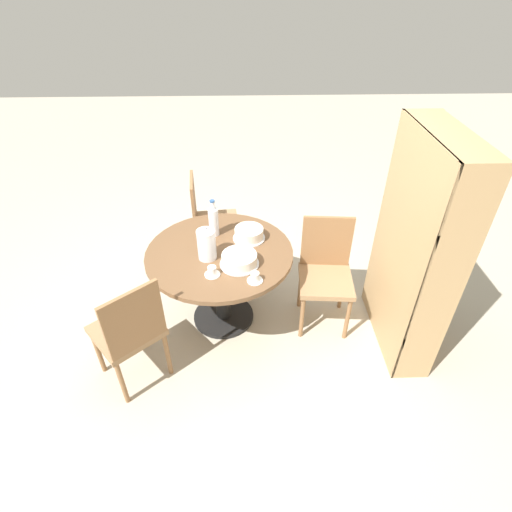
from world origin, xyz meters
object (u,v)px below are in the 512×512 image
object	(u,v)px
chair_a	(326,271)
bookshelf	(412,256)
cake_second	(249,234)
coffee_pot	(207,244)
cup_a	(255,278)
chair_b	(209,219)
cake_main	(239,260)
chair_c	(130,331)
cup_b	(212,272)
water_bottle	(214,221)

from	to	relation	value
chair_a	bookshelf	xyz separation A→B (m)	(0.23, 0.54, 0.32)
chair_a	cake_second	world-z (taller)	chair_a
coffee_pot	cup_a	world-z (taller)	coffee_pot
chair_b	cake_main	size ratio (longest dim) A/B	3.21
bookshelf	coffee_pot	size ratio (longest dim) A/B	6.17
chair_c	cake_second	xyz separation A→B (m)	(-0.76, 0.82, 0.26)
chair_c	cake_main	size ratio (longest dim) A/B	3.21
chair_b	cake_main	world-z (taller)	chair_b
cake_second	cup_a	size ratio (longest dim) A/B	2.30
chair_c	bookshelf	xyz separation A→B (m)	(-0.36, 1.98, 0.32)
chair_a	cup_b	xyz separation A→B (m)	(0.28, -0.88, 0.24)
chair_b	water_bottle	size ratio (longest dim) A/B	2.95
chair_b	chair_c	world-z (taller)	same
chair_a	cup_b	bearing A→B (deg)	-157.63
chair_c	water_bottle	distance (m)	1.05
chair_a	chair_b	size ratio (longest dim) A/B	1.00
chair_a	water_bottle	distance (m)	0.98
bookshelf	cake_main	world-z (taller)	bookshelf
chair_a	cake_main	bearing A→B (deg)	-161.79
water_bottle	cup_b	xyz separation A→B (m)	(0.52, 0.01, -0.10)
chair_c	coffee_pot	xyz separation A→B (m)	(-0.52, 0.51, 0.34)
coffee_pot	water_bottle	bearing A→B (deg)	173.63
cup_a	water_bottle	bearing A→B (deg)	-152.31
chair_c	cup_b	distance (m)	0.68
water_bottle	cake_second	size ratio (longest dim) A/B	1.22
chair_a	cup_b	world-z (taller)	chair_a
cup_a	coffee_pot	bearing A→B (deg)	-129.36
cake_second	bookshelf	bearing A→B (deg)	70.92
cake_main	cake_second	size ratio (longest dim) A/B	1.12
water_bottle	cup_b	distance (m)	0.53
water_bottle	cup_a	bearing A→B (deg)	27.69
chair_c	cake_second	world-z (taller)	chair_c
chair_a	water_bottle	world-z (taller)	water_bottle
bookshelf	water_bottle	world-z (taller)	bookshelf
cake_main	cup_a	distance (m)	0.22
bookshelf	coffee_pot	distance (m)	1.48
cake_main	cup_b	world-z (taller)	cake_main
water_bottle	bookshelf	bearing A→B (deg)	71.85
chair_b	cake_main	distance (m)	1.07
bookshelf	coffee_pot	bearing A→B (deg)	83.78
cake_main	cup_a	xyz separation A→B (m)	(0.19, 0.11, -0.01)
bookshelf	cup_a	size ratio (longest dim) A/B	15.29
chair_b	chair_c	bearing A→B (deg)	157.17
cake_second	cup_b	xyz separation A→B (m)	(0.45, -0.27, -0.02)
water_bottle	cup_a	world-z (taller)	water_bottle
bookshelf	cup_a	bearing A→B (deg)	96.32
cake_main	chair_b	bearing A→B (deg)	-163.30
coffee_pot	cake_second	xyz separation A→B (m)	(-0.24, 0.31, -0.08)
coffee_pot	chair_c	bearing A→B (deg)	-44.03
water_bottle	cake_second	xyz separation A→B (m)	(0.07, 0.28, -0.08)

